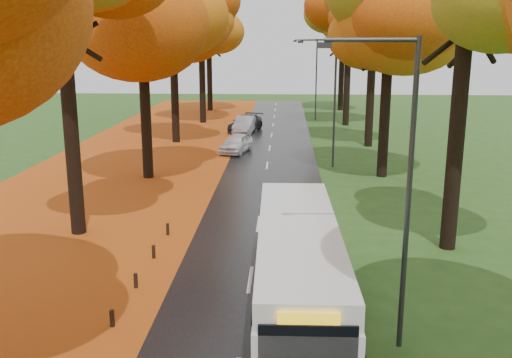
# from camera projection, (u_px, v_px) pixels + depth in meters

# --- Properties ---
(road) EXTENTS (6.50, 90.00, 0.04)m
(road) POSITION_uv_depth(u_px,v_px,m) (264.00, 185.00, 31.84)
(road) COLOR black
(road) RESTS_ON ground
(centre_line) EXTENTS (0.12, 90.00, 0.01)m
(centre_line) POSITION_uv_depth(u_px,v_px,m) (264.00, 184.00, 31.83)
(centre_line) COLOR silver
(centre_line) RESTS_ON road
(leaf_verge) EXTENTS (12.00, 90.00, 0.02)m
(leaf_verge) POSITION_uv_depth(u_px,v_px,m) (106.00, 183.00, 32.28)
(leaf_verge) COLOR #903C0D
(leaf_verge) RESTS_ON ground
(leaf_drift) EXTENTS (0.90, 90.00, 0.01)m
(leaf_drift) POSITION_uv_depth(u_px,v_px,m) (210.00, 184.00, 31.98)
(leaf_drift) COLOR #B74A12
(leaf_drift) RESTS_ON road
(trees_left) EXTENTS (9.20, 74.00, 13.88)m
(trees_left) POSITION_uv_depth(u_px,v_px,m) (138.00, 10.00, 31.93)
(trees_left) COLOR black
(trees_left) RESTS_ON ground
(trees_right) EXTENTS (9.30, 74.20, 13.96)m
(trees_right) POSITION_uv_depth(u_px,v_px,m) (398.00, 6.00, 31.05)
(trees_right) COLOR black
(trees_right) RESTS_ON ground
(streetlamp_near) EXTENTS (2.45, 0.18, 8.00)m
(streetlamp_near) POSITION_uv_depth(u_px,v_px,m) (400.00, 173.00, 14.04)
(streetlamp_near) COLOR #333538
(streetlamp_near) RESTS_ON ground
(streetlamp_mid) EXTENTS (2.45, 0.18, 8.00)m
(streetlamp_mid) POSITION_uv_depth(u_px,v_px,m) (331.00, 93.00, 35.38)
(streetlamp_mid) COLOR #333538
(streetlamp_mid) RESTS_ON ground
(streetlamp_far) EXTENTS (2.45, 0.18, 8.00)m
(streetlamp_far) POSITION_uv_depth(u_px,v_px,m) (314.00, 73.00, 56.72)
(streetlamp_far) COLOR #333538
(streetlamp_far) RESTS_ON ground
(bus) EXTENTS (2.51, 10.25, 2.69)m
(bus) POSITION_uv_depth(u_px,v_px,m) (298.00, 268.00, 16.57)
(bus) COLOR #570D18
(bus) RESTS_ON road
(car_white) EXTENTS (2.45, 4.14, 1.32)m
(car_white) POSITION_uv_depth(u_px,v_px,m) (236.00, 143.00, 40.77)
(car_white) COLOR silver
(car_white) RESTS_ON road
(car_silver) EXTENTS (1.91, 4.47, 1.43)m
(car_silver) POSITION_uv_depth(u_px,v_px,m) (245.00, 125.00, 49.13)
(car_silver) COLOR #93949A
(car_silver) RESTS_ON road
(car_dark) EXTENTS (3.28, 5.19, 1.40)m
(car_dark) POSITION_uv_depth(u_px,v_px,m) (246.00, 123.00, 50.37)
(car_dark) COLOR black
(car_dark) RESTS_ON road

